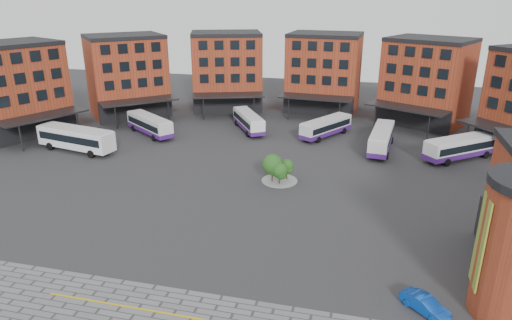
% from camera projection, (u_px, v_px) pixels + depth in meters
% --- Properties ---
extents(ground, '(160.00, 160.00, 0.00)m').
position_uv_depth(ground, '(237.00, 225.00, 45.56)').
color(ground, '#28282B').
rests_on(ground, ground).
extents(main_building, '(94.14, 42.48, 14.60)m').
position_uv_depth(main_building, '(271.00, 81.00, 78.87)').
color(main_building, '#963620').
rests_on(main_building, ground).
extents(tree_island, '(4.40, 4.40, 3.60)m').
position_uv_depth(tree_island, '(277.00, 168.00, 54.93)').
color(tree_island, gray).
rests_on(tree_island, ground).
extents(bus_a, '(12.65, 5.18, 3.49)m').
position_uv_depth(bus_a, '(76.00, 137.00, 65.76)').
color(bus_a, white).
rests_on(bus_a, ground).
extents(bus_b, '(10.34, 8.50, 3.09)m').
position_uv_depth(bus_b, '(150.00, 124.00, 73.45)').
color(bus_b, silver).
rests_on(bus_b, ground).
extents(bus_c, '(7.58, 10.25, 2.97)m').
position_uv_depth(bus_c, '(248.00, 121.00, 75.60)').
color(bus_c, white).
rests_on(bus_c, ground).
extents(bus_d, '(7.56, 10.23, 2.96)m').
position_uv_depth(bus_d, '(326.00, 127.00, 72.46)').
color(bus_d, silver).
rests_on(bus_d, ground).
extents(bus_e, '(3.93, 11.64, 3.21)m').
position_uv_depth(bus_e, '(381.00, 139.00, 66.30)').
color(bus_e, silver).
rests_on(bus_e, ground).
extents(bus_f, '(10.56, 9.18, 3.22)m').
position_uv_depth(bus_f, '(461.00, 147.00, 62.66)').
color(bus_f, white).
rests_on(bus_f, ground).
extents(blue_car, '(3.65, 3.47, 1.23)m').
position_uv_depth(blue_car, '(425.00, 305.00, 33.13)').
color(blue_car, '#0D3FAD').
rests_on(blue_car, ground).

